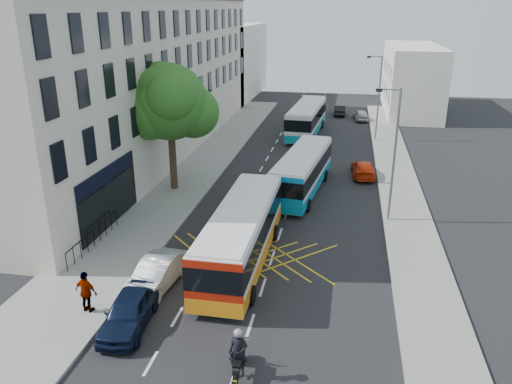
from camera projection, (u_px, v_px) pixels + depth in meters
The scene contains 21 objects.
ground at pixel (250, 325), 20.74m from camera, with size 120.00×120.00×0.00m, color black.
pavement_left at pixel (175, 189), 35.98m from camera, with size 5.00×70.00×0.15m, color gray.
pavement_right at pixel (404, 204), 33.27m from camera, with size 3.00×70.00×0.15m, color gray.
terrace_main at pixel (146, 76), 43.31m from camera, with size 8.30×45.00×13.50m.
terrace_far at pixel (228, 61), 72.03m from camera, with size 8.00×20.00×10.00m, color silver.
building_right at pixel (411, 79), 61.70m from camera, with size 6.00×18.00×8.00m, color silver.
street_tree at pixel (169, 103), 33.77m from camera, with size 6.30×5.70×8.80m.
lamp_near at pixel (393, 149), 29.13m from camera, with size 1.45×0.15×8.00m.
lamp_far at pixel (378, 94), 47.56m from camera, with size 1.45×0.15×8.00m.
railings at pixel (94, 237), 27.02m from camera, with size 0.08×5.60×1.14m, color black, non-canonical shape.
bus_near at pixel (241, 234), 25.22m from camera, with size 2.78×10.91×3.06m.
bus_mid at pixel (302, 171), 35.09m from camera, with size 3.64×10.56×2.91m.
bus_far at pixel (307, 119), 51.07m from camera, with size 3.33×11.20×3.11m.
motorbike at pixel (238, 355), 17.52m from camera, with size 0.71×2.31×2.05m.
parked_car_blue at pixel (129, 311), 20.45m from camera, with size 1.67×4.15×1.41m, color black.
parked_car_silver at pixel (157, 274), 23.31m from camera, with size 1.49×4.27×1.41m, color #B2B6BA.
red_hatchback at pixel (363, 169), 38.68m from camera, with size 1.70×4.17×1.21m, color #BD2908.
distant_car_grey at pixel (303, 110), 59.66m from camera, with size 2.41×5.23×1.45m, color #3C3F43.
distant_car_silver at pixel (361, 115), 57.69m from camera, with size 1.47×3.64×1.24m, color #A6A8AE.
distant_car_dark at pixel (340, 110), 60.45m from camera, with size 1.30×3.73×1.23m, color black.
pedestrian_far at pixel (86, 292), 21.12m from camera, with size 1.11×0.46×1.89m, color gray.
Camera 1 is at (3.39, -17.16, 12.46)m, focal length 35.00 mm.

